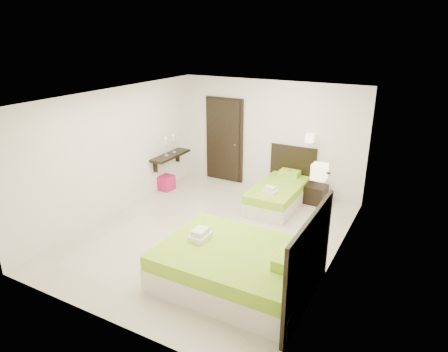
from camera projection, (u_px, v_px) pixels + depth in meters
The scene contains 7 objects.
floor at pixel (212, 234), 7.61m from camera, with size 5.50×5.50×0.00m, color #BEB29E.
bed_single at pixel (280, 193), 8.81m from camera, with size 1.10×1.83×1.51m.
bed_double at pixel (240, 266), 5.99m from camera, with size 2.27×1.93×1.88m.
nightstand at pixel (315, 194), 8.91m from camera, with size 0.47×0.42×0.42m, color black.
ottoman at pixel (166, 183), 9.67m from camera, with size 0.35×0.35×0.35m, color #9D1444.
door at pixel (224, 140), 10.01m from camera, with size 1.02×0.15×2.14m.
console_shelf at pixel (170, 156), 9.58m from camera, with size 0.35×1.20×0.78m.
Camera 1 is at (3.44, -5.82, 3.67)m, focal length 32.00 mm.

